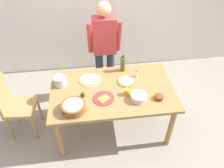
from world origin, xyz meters
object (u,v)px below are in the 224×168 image
chair_wooden_left (14,104)px  pizza_cooked_on_tray (126,81)px  mixing_bowl_steel (139,97)px  steel_pot (60,81)px  olive_oil_bottle (123,64)px  small_sauce_bowl (159,97)px  plate_with_slice (104,98)px  avocado (83,95)px  dining_table (112,94)px  pizza_raw_on_board (90,80)px  cup_orange (127,92)px  salt_shaker (136,74)px  popcorn_bowl (73,107)px  person_cook (105,47)px

chair_wooden_left → pizza_cooked_on_tray: size_ratio=3.84×
mixing_bowl_steel → steel_pot: (-0.97, 0.40, 0.03)m
olive_oil_bottle → small_sauce_bowl: bearing=-60.8°
plate_with_slice → small_sauce_bowl: small_sauce_bowl is taller
avocado → olive_oil_bottle: bearing=38.9°
small_sauce_bowl → avocado: (-0.93, 0.16, 0.01)m
olive_oil_bottle → avocado: bearing=-141.1°
dining_table → olive_oil_bottle: (0.20, 0.38, 0.20)m
small_sauce_bowl → chair_wooden_left: bearing=169.1°
olive_oil_bottle → steel_pot: (-0.87, -0.20, -0.05)m
chair_wooden_left → mixing_bowl_steel: 1.67m
dining_table → olive_oil_bottle: olive_oil_bottle is taller
dining_table → mixing_bowl_steel: bearing=-36.7°
olive_oil_bottle → steel_pot: olive_oil_bottle is taller
small_sauce_bowl → olive_oil_bottle: 0.72m
pizza_raw_on_board → small_sauce_bowl: 0.94m
chair_wooden_left → olive_oil_bottle: size_ratio=3.71×
pizza_raw_on_board → avocado: size_ratio=4.16×
plate_with_slice → avocado: 0.26m
pizza_raw_on_board → cup_orange: 0.55m
salt_shaker → avocado: (-0.74, -0.30, -0.02)m
mixing_bowl_steel → olive_oil_bottle: bearing=99.4°
small_sauce_bowl → olive_oil_bottle: (-0.35, 0.62, 0.08)m
mixing_bowl_steel → salt_shaker: size_ratio=1.89×
popcorn_bowl → mixing_bowl_steel: size_ratio=1.40×
plate_with_slice → small_sauce_bowl: (0.68, -0.08, 0.02)m
pizza_raw_on_board → cup_orange: cup_orange is taller
pizza_cooked_on_tray → salt_shaker: size_ratio=2.34×
dining_table → salt_shaker: size_ratio=15.09×
chair_wooden_left → olive_oil_bottle: (1.52, 0.26, 0.33)m
pizza_raw_on_board → steel_pot: (-0.39, -0.03, 0.06)m
cup_orange → salt_shaker: bearing=60.2°
steel_pot → salt_shaker: size_ratio=1.64×
olive_oil_bottle → cup_orange: 0.50m
dining_table → chair_wooden_left: bearing=174.7°
dining_table → avocado: 0.41m
pizza_cooked_on_tray → avocado: size_ratio=3.54×
steel_pot → salt_shaker: 1.03m
plate_with_slice → olive_oil_bottle: 0.64m
popcorn_bowl → mixing_bowl_steel: 0.80m
person_cook → popcorn_bowl: (-0.47, -1.05, -0.12)m
mixing_bowl_steel → steel_pot: bearing=157.3°
dining_table → pizza_cooked_on_tray: (0.20, 0.13, 0.10)m
mixing_bowl_steel → steel_pot: size_ratio=1.15×
dining_table → small_sauce_bowl: small_sauce_bowl is taller
mixing_bowl_steel → pizza_cooked_on_tray: bearing=104.8°
pizza_cooked_on_tray → avocado: avocado is taller
person_cook → popcorn_bowl: size_ratio=5.79×
popcorn_bowl → cup_orange: popcorn_bowl is taller
chair_wooden_left → avocado: (0.94, -0.20, 0.25)m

